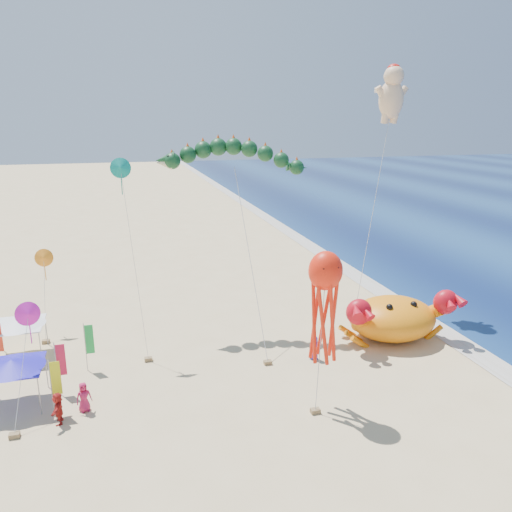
{
  "coord_description": "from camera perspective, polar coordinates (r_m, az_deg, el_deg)",
  "views": [
    {
      "loc": [
        -10.45,
        -28.67,
        15.28
      ],
      "look_at": [
        -2.0,
        2.0,
        6.5
      ],
      "focal_mm": 35.0,
      "sensor_mm": 36.0,
      "label": 1
    }
  ],
  "objects": [
    {
      "name": "cherub_kite",
      "position": [
        42.24,
        15.26,
        17.54
      ],
      "size": [
        4.69,
        3.59,
        19.35
      ],
      "color": "beige",
      "rests_on": "ground"
    },
    {
      "name": "dragon_kite",
      "position": [
        36.15,
        -2.74,
        10.84
      ],
      "size": [
        10.72,
        9.19,
        13.58
      ],
      "color": "#0E361A",
      "rests_on": "ground"
    },
    {
      "name": "beachgoers",
      "position": [
        33.09,
        -21.46,
        -11.56
      ],
      "size": [
        22.11,
        11.87,
        1.86
      ],
      "color": "#AE201B",
      "rests_on": "ground"
    },
    {
      "name": "small_kites",
      "position": [
        33.36,
        -20.78,
        -0.08
      ],
      "size": [
        7.19,
        13.93,
        12.96
      ],
      "color": "orange",
      "rests_on": "ground"
    },
    {
      "name": "foam_strip",
      "position": [
        39.49,
        21.05,
        -8.42
      ],
      "size": [
        320.0,
        320.0,
        0.0
      ],
      "primitive_type": "plane",
      "color": "silver",
      "rests_on": "ground"
    },
    {
      "name": "feather_flags",
      "position": [
        32.02,
        -22.5,
        -10.31
      ],
      "size": [
        6.09,
        6.38,
        3.2
      ],
      "color": "gray",
      "rests_on": "ground"
    },
    {
      "name": "octopus_kite",
      "position": [
        26.26,
        7.83,
        -4.83
      ],
      "size": [
        1.8,
        1.66,
        8.8
      ],
      "color": "#F9240D",
      "rests_on": "ground"
    },
    {
      "name": "canopy_white",
      "position": [
        36.37,
        -25.66,
        -6.84
      ],
      "size": [
        3.53,
        3.53,
        2.71
      ],
      "color": "gray",
      "rests_on": "ground"
    },
    {
      "name": "ground",
      "position": [
        34.13,
        4.21,
        -11.22
      ],
      "size": [
        320.0,
        320.0,
        0.0
      ],
      "primitive_type": "plane",
      "color": "#D1B784",
      "rests_on": "ground"
    },
    {
      "name": "canopy_blue",
      "position": [
        30.66,
        -26.14,
        -11.02
      ],
      "size": [
        3.45,
        3.45,
        2.71
      ],
      "color": "gray",
      "rests_on": "ground"
    },
    {
      "name": "crab_inflatable",
      "position": [
        37.07,
        15.43,
        -6.74
      ],
      "size": [
        8.52,
        5.26,
        3.73
      ],
      "color": "orange",
      "rests_on": "ground"
    }
  ]
}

